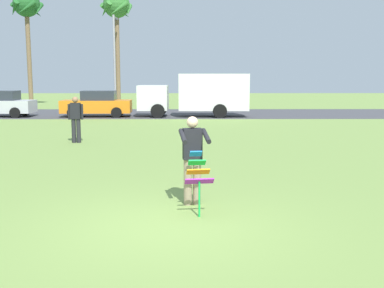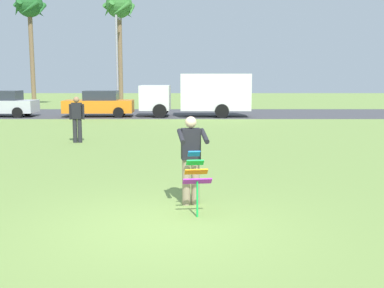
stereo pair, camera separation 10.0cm
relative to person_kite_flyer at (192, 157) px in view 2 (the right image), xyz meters
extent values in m
plane|color=olive|center=(-0.46, -1.28, -0.95)|extent=(120.00, 120.00, 0.00)
cube|color=#424247|center=(-0.46, 22.05, -0.95)|extent=(120.00, 8.00, 0.01)
cylinder|color=gray|center=(0.09, 0.03, -0.50)|extent=(0.16, 0.16, 0.90)
cylinder|color=gray|center=(-0.09, 0.01, -0.50)|extent=(0.16, 0.16, 0.90)
cube|color=black|center=(0.00, 0.02, 0.25)|extent=(0.39, 0.27, 0.60)
sphere|color=beige|center=(0.00, 0.02, 0.67)|extent=(0.22, 0.22, 0.22)
cylinder|color=black|center=(0.25, -0.19, 0.43)|extent=(0.18, 0.59, 0.24)
cylinder|color=black|center=(-0.18, -0.26, 0.43)|extent=(0.18, 0.59, 0.24)
cube|color=blue|center=(0.06, -0.31, 0.12)|extent=(0.24, 0.17, 0.12)
cube|color=green|center=(0.08, -0.47, -0.02)|extent=(0.33, 0.18, 0.12)
cube|color=orange|center=(0.09, -0.64, -0.16)|extent=(0.43, 0.19, 0.12)
cube|color=purple|center=(0.11, -0.80, -0.29)|extent=(0.52, 0.20, 0.12)
cylinder|color=green|center=(0.11, -0.80, -0.62)|extent=(0.04, 0.04, 0.65)
cube|color=silver|center=(-11.71, 19.65, -0.31)|extent=(4.21, 1.73, 0.76)
cube|color=#282D38|center=(-11.56, 19.65, 0.35)|extent=(2.03, 1.41, 0.60)
cylinder|color=black|center=(-10.41, 18.84, -0.63)|extent=(0.64, 0.22, 0.64)
cylinder|color=black|center=(-10.40, 20.45, -0.63)|extent=(0.64, 0.22, 0.64)
cube|color=orange|center=(-5.71, 19.65, -0.31)|extent=(4.25, 1.84, 0.76)
cube|color=#282D38|center=(-5.56, 19.66, 0.35)|extent=(2.06, 1.46, 0.60)
cylinder|color=black|center=(-6.99, 18.80, -0.63)|extent=(0.65, 0.24, 0.64)
cylinder|color=black|center=(-7.04, 20.41, -0.63)|extent=(0.65, 0.24, 0.64)
cylinder|color=black|center=(-4.38, 18.89, -0.63)|extent=(0.65, 0.24, 0.64)
cylinder|color=black|center=(-4.44, 20.50, -0.63)|extent=(0.65, 0.24, 0.64)
cube|color=silver|center=(-2.24, 19.71, 0.22)|extent=(1.84, 1.93, 1.50)
cube|color=silver|center=(1.46, 19.64, 0.57)|extent=(4.24, 2.08, 2.20)
cylinder|color=black|center=(-1.91, 18.78, -0.53)|extent=(0.85, 0.30, 0.84)
cylinder|color=black|center=(-1.87, 20.62, -0.53)|extent=(0.85, 0.30, 0.84)
cylinder|color=black|center=(1.80, 18.71, -0.53)|extent=(0.85, 0.30, 0.84)
cylinder|color=black|center=(1.83, 20.55, -0.53)|extent=(0.85, 0.30, 0.84)
cylinder|color=brown|center=(-13.02, 29.47, 3.05)|extent=(0.36, 0.36, 8.00)
sphere|color=#236028|center=(-13.02, 29.47, 7.25)|extent=(2.10, 2.10, 2.10)
cone|color=#236028|center=(-12.07, 29.47, 6.80)|extent=(0.44, 1.56, 1.28)
cone|color=#236028|center=(-12.72, 30.38, 6.80)|extent=(1.62, 0.90, 1.28)
cone|color=#236028|center=(-13.79, 30.03, 6.80)|extent=(1.27, 1.52, 1.28)
cone|color=#236028|center=(-13.79, 28.92, 6.80)|extent=(1.27, 1.52, 1.28)
cone|color=#236028|center=(-12.72, 28.57, 6.80)|extent=(1.62, 0.90, 1.28)
cylinder|color=brown|center=(-5.79, 29.24, 3.00)|extent=(0.36, 0.36, 7.90)
sphere|color=#387A33|center=(-5.79, 29.24, 7.15)|extent=(2.10, 2.10, 2.10)
cone|color=#387A33|center=(-4.84, 29.24, 6.70)|extent=(0.44, 1.56, 1.28)
cone|color=#387A33|center=(-5.50, 30.14, 6.70)|extent=(1.62, 0.90, 1.28)
cone|color=#387A33|center=(-6.56, 29.80, 6.70)|extent=(1.27, 1.52, 1.28)
cone|color=#387A33|center=(-6.56, 28.68, 6.70)|extent=(1.27, 1.52, 1.28)
cone|color=#387A33|center=(-5.50, 28.33, 6.70)|extent=(1.62, 0.90, 1.28)
cylinder|color=#9E9EA3|center=(-5.66, 26.73, 2.55)|extent=(0.16, 0.16, 7.00)
cylinder|color=#9E9EA3|center=(-5.66, 27.43, 5.95)|extent=(0.10, 1.40, 0.10)
cube|color=#4C4C51|center=(-5.66, 28.08, 5.91)|extent=(0.24, 0.44, 0.16)
cylinder|color=#26262B|center=(-4.39, 8.50, -0.50)|extent=(0.16, 0.16, 0.90)
cylinder|color=#26262B|center=(-4.21, 8.51, -0.50)|extent=(0.16, 0.16, 0.90)
cube|color=black|center=(-4.30, 8.51, 0.25)|extent=(0.36, 0.22, 0.60)
sphere|color=#9E7051|center=(-4.30, 8.51, 0.67)|extent=(0.22, 0.22, 0.22)
cylinder|color=black|center=(-4.54, 8.50, 0.21)|extent=(0.09, 0.09, 0.58)
cylinder|color=black|center=(-4.06, 8.51, 0.21)|extent=(0.09, 0.09, 0.58)
camera|label=1|loc=(-0.08, -8.78, 1.55)|focal=43.30mm
camera|label=2|loc=(0.02, -8.78, 1.55)|focal=43.30mm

